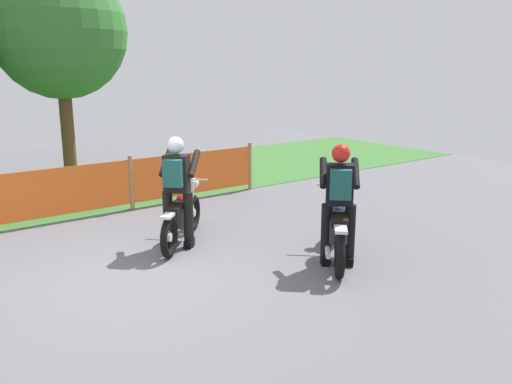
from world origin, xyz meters
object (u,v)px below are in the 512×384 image
motorcycle_trailing (182,215)px  rider_trailing (177,186)px  motorcycle_lead (337,227)px  rider_lead (339,198)px

motorcycle_trailing → rider_trailing: (-0.15, -0.15, 0.51)m
motorcycle_lead → rider_lead: size_ratio=0.94×
motorcycle_lead → motorcycle_trailing: (-1.40, 1.96, -0.03)m
motorcycle_trailing → rider_trailing: rider_trailing is taller
rider_lead → rider_trailing: 2.42m
rider_lead → rider_trailing: bearing=77.9°
rider_trailing → rider_lead: bearing=-99.0°
motorcycle_lead → rider_trailing: size_ratio=0.94×
motorcycle_lead → rider_lead: (-0.15, -0.17, 0.48)m
motorcycle_trailing → rider_lead: 2.52m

